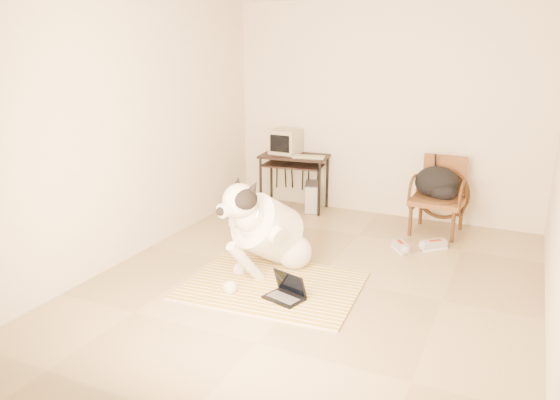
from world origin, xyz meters
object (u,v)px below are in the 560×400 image
Objects in this scene: dog at (267,231)px; computer_desk at (294,163)px; pc_tower at (311,197)px; rattan_chair at (439,195)px; crt_monitor at (285,142)px; backpack at (438,184)px; laptop at (286,292)px.

dog is 1.54× the size of computer_desk.
rattan_chair is at bearing -5.10° from pc_tower.
dog reaches higher than pc_tower.
dog is 1.60× the size of rattan_chair.
crt_monitor is at bearing 174.91° from rattan_chair.
rattan_chair is (1.68, -0.15, 0.26)m from pc_tower.
crt_monitor is 0.42× the size of rattan_chair.
computer_desk is 1.04× the size of rattan_chair.
dog is 2.25m from crt_monitor.
dog is 2.30m from backpack.
dog is 2.07m from pc_tower.
pc_tower is at bearing 8.73° from computer_desk.
dog is at bearing -73.87° from computer_desk.
backpack reaches higher than computer_desk.
crt_monitor is 0.86× the size of pc_tower.
backpack is (1.90, -0.13, -0.05)m from computer_desk.
crt_monitor is at bearing 109.56° from dog.
backpack is at bearing -143.45° from rattan_chair.
crt_monitor is (-0.74, 2.07, 0.49)m from dog.
pc_tower is at bearing -5.01° from crt_monitor.
computer_desk reaches higher than pc_tower.
crt_monitor reaches higher than pc_tower.
computer_desk is at bearing -171.27° from pc_tower.
crt_monitor is 2.09m from backpack.
dog is at bearing -70.44° from crt_monitor.
pc_tower reaches higher than laptop.
dog is at bearing -125.54° from rattan_chair.
crt_monitor is (-1.18, 2.59, 0.83)m from laptop.
computer_desk is 1.94m from rattan_chair.
laptop is at bearing -110.58° from rattan_chair.
rattan_chair is at bearing -3.34° from computer_desk.
dog is 0.76m from laptop.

